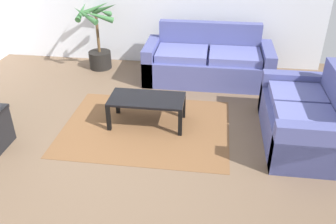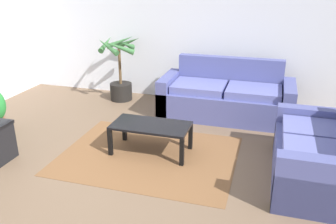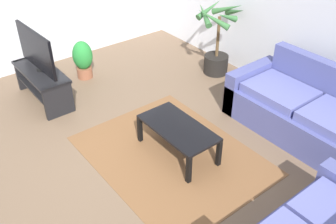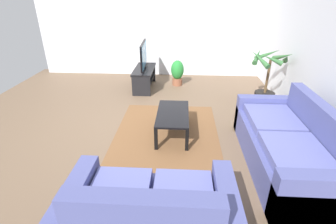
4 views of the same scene
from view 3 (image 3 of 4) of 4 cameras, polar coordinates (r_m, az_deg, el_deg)
The scene contains 9 objects.
ground_plane at distance 4.55m, azimuth -8.13°, elevation -7.96°, with size 6.60×6.60×0.00m, color brown.
wall_back at distance 5.71m, azimuth 18.24°, elevation 15.52°, with size 6.00×0.06×2.70m, color silver.
couch_main at distance 5.11m, azimuth 20.48°, elevation -0.43°, with size 2.08×0.90×0.90m.
tv_stand at distance 5.79m, azimuth -18.37°, elevation 4.46°, with size 1.10×0.45×0.49m.
tv at distance 5.58m, azimuth -19.24°, elevation 8.82°, with size 1.01×0.10×0.61m.
coffee_table at distance 4.48m, azimuth 1.51°, elevation -2.74°, with size 0.99×0.51×0.39m.
area_rug at distance 4.64m, azimuth 0.48°, elevation -6.50°, with size 2.20×1.70×0.01m, color brown.
potted_palm at distance 6.24m, azimuth 7.39°, elevation 9.88°, with size 0.72×0.78×1.16m.
potted_plant_small at distance 6.25m, azimuth -12.68°, elevation 7.86°, with size 0.32×0.32×0.62m.
Camera 3 is at (3.01, -1.55, 3.03)m, focal length 40.53 mm.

